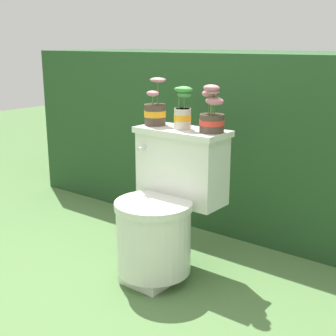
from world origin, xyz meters
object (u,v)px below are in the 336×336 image
(potted_plant_left, at_px, (155,110))
(potted_plant_middle, at_px, (212,115))
(potted_plant_midleft, at_px, (183,111))
(toilet, at_px, (165,208))

(potted_plant_left, distance_m, potted_plant_middle, 0.35)
(potted_plant_middle, bearing_deg, potted_plant_midleft, -176.26)
(toilet, distance_m, potted_plant_left, 0.52)
(toilet, relative_size, potted_plant_left, 3.01)
(potted_plant_midleft, xyz_separation_m, potted_plant_middle, (0.17, 0.01, -0.01))
(toilet, bearing_deg, potted_plant_left, 141.83)
(potted_plant_midleft, bearing_deg, potted_plant_middle, 3.74)
(potted_plant_left, bearing_deg, potted_plant_midleft, -2.24)
(potted_plant_left, distance_m, potted_plant_midleft, 0.19)
(toilet, xyz_separation_m, potted_plant_midleft, (0.01, 0.13, 0.48))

